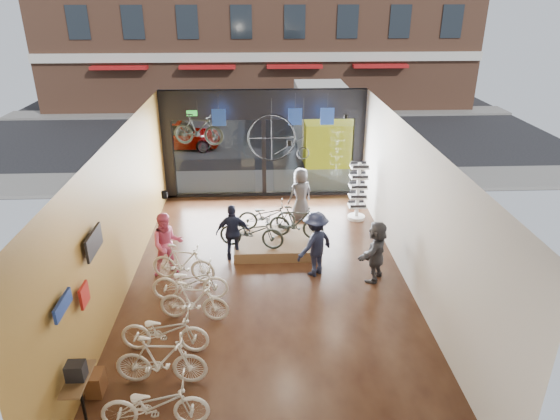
{
  "coord_description": "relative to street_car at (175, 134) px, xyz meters",
  "views": [
    {
      "loc": [
        -0.22,
        -10.84,
        6.82
      ],
      "look_at": [
        0.35,
        1.4,
        1.41
      ],
      "focal_mm": 32.0,
      "sensor_mm": 36.0,
      "label": 1
    }
  ],
  "objects": [
    {
      "name": "floor_bike_4",
      "position": [
        2.17,
        -12.6,
        -0.23
      ],
      "size": [
        1.81,
        0.65,
        0.95
      ],
      "primitive_type": "imported",
      "rotation": [
        0.0,
        0.0,
        1.56
      ],
      "color": "beige",
      "rests_on": "ground_plane"
    },
    {
      "name": "penny_farthing",
      "position": [
        4.6,
        -7.52,
        1.79
      ],
      "size": [
        1.9,
        0.06,
        1.52
      ],
      "primitive_type": null,
      "color": "black",
      "rests_on": "ceiling"
    },
    {
      "name": "street_car",
      "position": [
        0.0,
        0.0,
        0.0
      ],
      "size": [
        4.15,
        1.67,
        1.41
      ],
      "primitive_type": "imported",
      "rotation": [
        0.0,
        0.0,
        1.57
      ],
      "color": "gray",
      "rests_on": "street_road"
    },
    {
      "name": "display_bike_left",
      "position": [
        3.62,
        -10.56,
        0.07
      ],
      "size": [
        1.9,
        1.04,
        0.95
      ],
      "primitive_type": "imported",
      "rotation": [
        0.0,
        0.0,
        1.33
      ],
      "color": "black",
      "rests_on": "display_platform"
    },
    {
      "name": "sunglasses_rack",
      "position": [
        7.0,
        -8.21,
        0.25
      ],
      "size": [
        0.68,
        0.62,
        1.91
      ],
      "primitive_type": null,
      "rotation": [
        0.0,
        0.0,
        -0.33
      ],
      "color": "white",
      "rests_on": "ground_plane"
    },
    {
      "name": "wall_back",
      "position": [
        4.05,
        -18.02,
        1.19
      ],
      "size": [
        7.0,
        0.04,
        3.8
      ],
      "primitive_type": "cube",
      "color": "beige",
      "rests_on": "ground"
    },
    {
      "name": "floor_bike_5",
      "position": [
        1.89,
        -11.75,
        -0.2
      ],
      "size": [
        1.75,
        0.88,
        1.01
      ],
      "primitive_type": "imported",
      "rotation": [
        0.0,
        0.0,
        1.32
      ],
      "color": "beige",
      "rests_on": "ground_plane"
    },
    {
      "name": "sidewalk_far",
      "position": [
        4.05,
        7.0,
        -0.65
      ],
      "size": [
        30.0,
        2.0,
        0.12
      ],
      "primitive_type": "cube",
      "color": "slate",
      "rests_on": "ground"
    },
    {
      "name": "display_platform",
      "position": [
        4.33,
        -10.1,
        -0.56
      ],
      "size": [
        2.4,
        1.8,
        0.3
      ],
      "primitive_type": "cube",
      "color": "#513B1F",
      "rests_on": "ground_plane"
    },
    {
      "name": "wall_merch",
      "position": [
        0.67,
        -15.5,
        0.59
      ],
      "size": [
        0.4,
        2.4,
        2.6
      ],
      "primitive_type": null,
      "color": "navy",
      "rests_on": "wall_left"
    },
    {
      "name": "floor_bike_1",
      "position": [
        1.96,
        -15.4,
        -0.19
      ],
      "size": [
        1.76,
        0.6,
        1.04
      ],
      "primitive_type": "imported",
      "rotation": [
        0.0,
        0.0,
        1.5
      ],
      "color": "beige",
      "rests_on": "ground_plane"
    },
    {
      "name": "customer_5",
      "position": [
        6.77,
        -11.9,
        0.1
      ],
      "size": [
        1.19,
        1.53,
        1.62
      ],
      "primitive_type": "imported",
      "rotation": [
        0.0,
        0.0,
        4.16
      ],
      "color": "#3F3F44",
      "rests_on": "ground_plane"
    },
    {
      "name": "wall_left",
      "position": [
        0.53,
        -12.0,
        1.19
      ],
      "size": [
        0.04,
        12.0,
        3.8
      ],
      "primitive_type": "cube",
      "color": "#B1893E",
      "rests_on": "ground"
    },
    {
      "name": "sidewalk_near",
      "position": [
        4.05,
        -4.8,
        -0.65
      ],
      "size": [
        30.0,
        2.4,
        0.12
      ],
      "primitive_type": "cube",
      "color": "slate",
      "rests_on": "ground"
    },
    {
      "name": "box_truck",
      "position": [
        6.88,
        -1.0,
        0.67
      ],
      "size": [
        2.34,
        7.01,
        2.76
      ],
      "primitive_type": null,
      "color": "silver",
      "rests_on": "street_road"
    },
    {
      "name": "jersey_right",
      "position": [
        6.13,
        -6.8,
        2.34
      ],
      "size": [
        0.45,
        0.03,
        0.55
      ],
      "primitive_type": "cube",
      "color": "#1E3F99",
      "rests_on": "ceiling"
    },
    {
      "name": "customer_1",
      "position": [
        1.47,
        -11.39,
        0.15
      ],
      "size": [
        0.99,
        0.87,
        1.71
      ],
      "primitive_type": "imported",
      "rotation": [
        0.0,
        0.0,
        0.3
      ],
      "color": "#CC4C72",
      "rests_on": "ground_plane"
    },
    {
      "name": "jersey_mid",
      "position": [
        5.07,
        -6.8,
        2.34
      ],
      "size": [
        0.45,
        0.03,
        0.55
      ],
      "primitive_type": "cube",
      "color": "#1E3F99",
      "rests_on": "ceiling"
    },
    {
      "name": "exit_sign",
      "position": [
        1.65,
        -6.12,
        2.34
      ],
      "size": [
        0.35,
        0.06,
        0.18
      ],
      "primitive_type": "cube",
      "color": "#198C26",
      "rests_on": "storefront"
    },
    {
      "name": "customer_2",
      "position": [
        3.12,
        -10.65,
        0.09
      ],
      "size": [
        0.96,
        0.46,
        1.6
      ],
      "primitive_type": "imported",
      "rotation": [
        0.0,
        0.0,
        3.22
      ],
      "color": "#161C33",
      "rests_on": "ground_plane"
    },
    {
      "name": "hung_bike",
      "position": [
        2.04,
        -7.8,
        2.22
      ],
      "size": [
        1.64,
        0.81,
        0.95
      ],
      "primitive_type": "imported",
      "rotation": [
        0.0,
        0.0,
        1.33
      ],
      "color": "black",
      "rests_on": "ceiling"
    },
    {
      "name": "storefront",
      "position": [
        4.05,
        -6.0,
        1.19
      ],
      "size": [
        7.0,
        0.26,
        3.8
      ],
      "primitive_type": null,
      "color": "black",
      "rests_on": "ground"
    },
    {
      "name": "floor_bike_3",
      "position": [
        2.35,
        -13.42,
        -0.23
      ],
      "size": [
        1.64,
        0.69,
        0.95
      ],
      "primitive_type": "imported",
      "rotation": [
        0.0,
        0.0,
        1.42
      ],
      "color": "beige",
      "rests_on": "ground_plane"
    },
    {
      "name": "ceiling",
      "position": [
        4.05,
        -12.0,
        3.11
      ],
      "size": [
        7.0,
        12.0,
        0.04
      ],
      "primitive_type": "cube",
      "color": "black",
      "rests_on": "ground"
    },
    {
      "name": "floor_bike_0",
      "position": [
        2.03,
        -16.44,
        -0.23
      ],
      "size": [
        1.83,
        0.68,
        0.95
      ],
      "primitive_type": "imported",
      "rotation": [
        0.0,
        0.0,
        1.6
      ],
      "color": "beige",
      "rests_on": "ground_plane"
    },
    {
      "name": "customer_4",
      "position": [
        5.18,
        -8.09,
        0.15
      ],
      "size": [
        0.99,
        0.86,
        1.71
      ],
      "primitive_type": "imported",
      "rotation": [
        0.0,
        0.0,
        3.6
      ],
      "color": "#3F3F44",
      "rests_on": "ground_plane"
    },
    {
      "name": "street_road",
      "position": [
        4.05,
        3.0,
        -0.72
      ],
      "size": [
        30.0,
        18.0,
        0.02
      ],
      "primitive_type": "cube",
      "color": "black",
      "rests_on": "ground"
    },
    {
      "name": "wall_right",
      "position": [
        7.57,
        -12.0,
        1.19
      ],
      "size": [
        0.04,
        12.0,
        3.8
      ],
      "primitive_type": "cube",
      "color": "beige",
      "rests_on": "ground"
    },
    {
      "name": "ground_plane",
      "position": [
        4.05,
        -12.0,
        -0.73
      ],
      "size": [
        7.0,
        12.0,
        0.04
      ],
      "primitive_type": "cube",
      "color": "black",
      "rests_on": "ground"
    },
    {
      "name": "display_bike_mid",
      "position": [
        4.89,
        -10.06,
        0.07
      ],
      "size": [
        1.66,
        0.87,
        0.96
      ],
      "primitive_type": "imported",
      "rotation": [
        0.0,
        0.0,
        1.29
      ],
      "color": "black",
      "rests_on": "display_platform"
    },
    {
      "name": "customer_3",
      "position": [
        5.26,
        -11.58,
        0.17
      ],
      "size": [
        1.29,
        1.23,
        1.76
      ],
      "primitive_type": "imported",
      "rotation": [
        0.0,
        0.0,
        3.83
      ],
      "color": "#161C33",
      "rests_on": "ground_plane"
    },
    {
      "name": "floor_bike_2",
      "position": [
        1.87,
        -14.47,
        -0.23
      ],
      "size": [
        1.87,
        0.81,
        0.96
      ],
      "primitive_type": "imported",
      "rotation": [
        0.0,
        0.0,
        1.47
      ],
      "color": "beige",
      "rests_on": "ground_plane"
    },
    {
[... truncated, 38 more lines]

